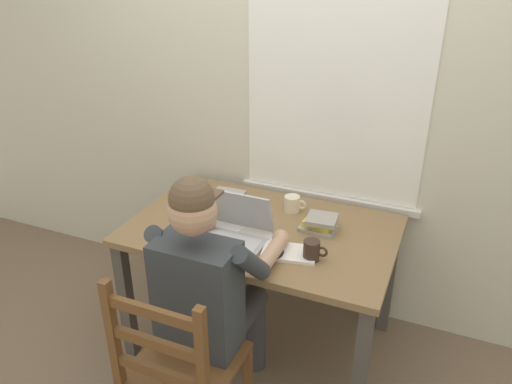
# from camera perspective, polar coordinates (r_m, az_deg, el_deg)

# --- Properties ---
(ground_plane) EXTENTS (8.00, 8.00, 0.00)m
(ground_plane) POSITION_cam_1_polar(r_m,az_deg,el_deg) (2.96, 0.63, -16.47)
(ground_plane) COLOR brown
(back_wall) EXTENTS (6.00, 0.08, 2.60)m
(back_wall) POSITION_cam_1_polar(r_m,az_deg,el_deg) (2.73, 4.87, 11.14)
(back_wall) COLOR beige
(back_wall) RESTS_ON ground
(desk) EXTENTS (1.33, 0.83, 0.73)m
(desk) POSITION_cam_1_polar(r_m,az_deg,el_deg) (2.57, 0.69, -5.88)
(desk) COLOR olive
(desk) RESTS_ON ground
(seated_person) EXTENTS (0.50, 0.60, 1.25)m
(seated_person) POSITION_cam_1_polar(r_m,az_deg,el_deg) (2.19, -5.29, -10.75)
(seated_person) COLOR #33383D
(seated_person) RESTS_ON ground
(wooden_chair) EXTENTS (0.42, 0.42, 0.95)m
(wooden_chair) POSITION_cam_1_polar(r_m,az_deg,el_deg) (2.15, -8.72, -19.62)
(wooden_chair) COLOR brown
(wooden_chair) RESTS_ON ground
(laptop) EXTENTS (0.33, 0.30, 0.23)m
(laptop) POSITION_cam_1_polar(r_m,az_deg,el_deg) (2.39, -2.70, -4.44)
(laptop) COLOR #ADAFB2
(laptop) RESTS_ON desk
(computer_mouse) EXTENTS (0.06, 0.10, 0.03)m
(computer_mouse) POSITION_cam_1_polar(r_m,az_deg,el_deg) (2.28, 2.39, -7.07)
(computer_mouse) COLOR black
(computer_mouse) RESTS_ON desk
(coffee_mug_white) EXTENTS (0.12, 0.08, 0.09)m
(coffee_mug_white) POSITION_cam_1_polar(r_m,az_deg,el_deg) (2.66, 4.22, -1.36)
(coffee_mug_white) COLOR beige
(coffee_mug_white) RESTS_ON desk
(coffee_mug_dark) EXTENTS (0.11, 0.08, 0.10)m
(coffee_mug_dark) POSITION_cam_1_polar(r_m,az_deg,el_deg) (2.26, 6.44, -6.66)
(coffee_mug_dark) COLOR #38281E
(coffee_mug_dark) RESTS_ON desk
(book_stack_main) EXTENTS (0.19, 0.14, 0.11)m
(book_stack_main) POSITION_cam_1_polar(r_m,az_deg,el_deg) (2.65, -3.17, -1.14)
(book_stack_main) COLOR #BC332D
(book_stack_main) RESTS_ON desk
(book_stack_side) EXTENTS (0.19, 0.15, 0.07)m
(book_stack_side) POSITION_cam_1_polar(r_m,az_deg,el_deg) (2.50, 7.32, -3.58)
(book_stack_side) COLOR gray
(book_stack_side) RESTS_ON desk
(paper_pile_near_laptop) EXTENTS (0.30, 0.27, 0.01)m
(paper_pile_near_laptop) POSITION_cam_1_polar(r_m,az_deg,el_deg) (2.43, -0.93, -5.19)
(paper_pile_near_laptop) COLOR silver
(paper_pile_near_laptop) RESTS_ON desk
(paper_pile_back_corner) EXTENTS (0.27, 0.20, 0.02)m
(paper_pile_back_corner) POSITION_cam_1_polar(r_m,az_deg,el_deg) (2.31, 3.82, -6.94)
(paper_pile_back_corner) COLOR white
(paper_pile_back_corner) RESTS_ON desk
(paper_pile_side) EXTENTS (0.22, 0.18, 0.01)m
(paper_pile_side) POSITION_cam_1_polar(r_m,az_deg,el_deg) (2.53, -3.53, -3.88)
(paper_pile_side) COLOR white
(paper_pile_side) RESTS_ON desk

